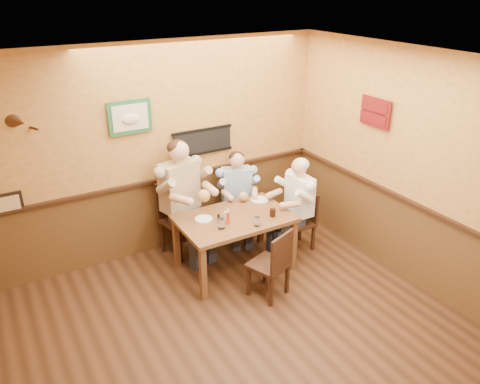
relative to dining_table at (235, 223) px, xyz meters
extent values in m
plane|color=#341D0F|center=(-0.71, -1.50, -0.66)|extent=(5.00, 5.00, 0.00)
cube|color=silver|center=(-0.71, -1.50, 2.14)|extent=(5.00, 5.00, 0.02)
cube|color=gold|center=(-0.71, 1.00, 0.74)|extent=(5.00, 0.02, 2.80)
cube|color=gold|center=(1.79, -1.50, 0.74)|extent=(0.02, 5.00, 2.80)
cube|color=brown|center=(-0.71, 0.98, -0.16)|extent=(5.00, 0.02, 1.00)
cube|color=brown|center=(1.77, -1.50, -0.16)|extent=(0.02, 5.00, 1.00)
cube|color=black|center=(0.05, 0.96, 0.79)|extent=(0.88, 0.03, 0.34)
cube|color=#205F32|center=(-0.91, 0.96, 1.26)|extent=(0.54, 0.03, 0.42)
cube|color=black|center=(-2.41, 0.96, 0.46)|extent=(0.30, 0.03, 0.26)
cube|color=maroon|center=(1.75, -0.45, 1.29)|extent=(0.03, 0.48, 0.36)
cube|color=brown|center=(0.00, 0.00, 0.07)|extent=(1.40, 0.90, 0.05)
cube|color=brown|center=(-0.64, -0.39, -0.31)|extent=(0.07, 0.07, 0.70)
cube|color=brown|center=(0.64, -0.39, -0.31)|extent=(0.07, 0.07, 0.70)
cube|color=brown|center=(-0.64, 0.39, -0.31)|extent=(0.07, 0.07, 0.70)
cube|color=brown|center=(0.64, 0.39, -0.31)|extent=(0.07, 0.07, 0.70)
cylinder|color=white|center=(-0.28, -0.18, 0.16)|extent=(0.11, 0.11, 0.13)
cylinder|color=white|center=(0.12, -0.33, 0.15)|extent=(0.09, 0.09, 0.11)
cylinder|color=black|center=(0.42, -0.22, 0.14)|extent=(0.10, 0.10, 0.10)
cylinder|color=red|center=(-0.16, -0.12, 0.18)|extent=(0.04, 0.04, 0.18)
cylinder|color=silver|center=(-0.12, 0.01, 0.14)|extent=(0.05, 0.05, 0.09)
cylinder|color=black|center=(-0.21, 0.02, 0.13)|extent=(0.04, 0.04, 0.08)
cylinder|color=white|center=(-0.36, 0.13, 0.10)|extent=(0.24, 0.24, 0.01)
cylinder|color=silver|center=(0.52, 0.25, 0.10)|extent=(0.25, 0.25, 0.02)
camera|label=1|loc=(-2.53, -4.50, 2.81)|focal=35.00mm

